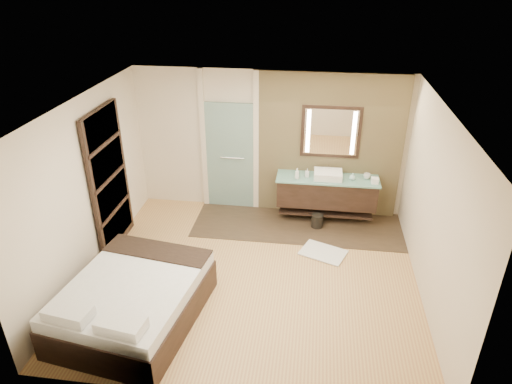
# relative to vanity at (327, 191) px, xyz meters

# --- Properties ---
(floor) EXTENTS (5.00, 5.00, 0.00)m
(floor) POSITION_rel_vanity_xyz_m (-1.10, -1.92, -0.58)
(floor) COLOR #B0764A
(floor) RESTS_ON ground
(tile_strip) EXTENTS (3.80, 1.30, 0.01)m
(tile_strip) POSITION_rel_vanity_xyz_m (-0.50, -0.32, -0.57)
(tile_strip) COLOR #33281C
(tile_strip) RESTS_ON floor
(stone_wall) EXTENTS (2.60, 0.08, 2.70)m
(stone_wall) POSITION_rel_vanity_xyz_m (0.00, 0.29, 0.77)
(stone_wall) COLOR tan
(stone_wall) RESTS_ON floor
(vanity) EXTENTS (1.85, 0.55, 0.88)m
(vanity) POSITION_rel_vanity_xyz_m (0.00, 0.00, 0.00)
(vanity) COLOR black
(vanity) RESTS_ON stone_wall
(mirror_unit) EXTENTS (1.06, 0.04, 0.96)m
(mirror_unit) POSITION_rel_vanity_xyz_m (0.00, 0.24, 1.07)
(mirror_unit) COLOR black
(mirror_unit) RESTS_ON stone_wall
(frosted_door) EXTENTS (1.10, 0.12, 2.70)m
(frosted_door) POSITION_rel_vanity_xyz_m (-1.85, 0.28, 0.56)
(frosted_door) COLOR silver
(frosted_door) RESTS_ON floor
(shoji_partition) EXTENTS (0.06, 1.20, 2.40)m
(shoji_partition) POSITION_rel_vanity_xyz_m (-3.53, -1.32, 0.63)
(shoji_partition) COLOR black
(shoji_partition) RESTS_ON floor
(bed) EXTENTS (1.89, 2.22, 0.77)m
(bed) POSITION_rel_vanity_xyz_m (-2.56, -3.08, -0.26)
(bed) COLOR black
(bed) RESTS_ON floor
(bath_mat) EXTENTS (0.85, 0.73, 0.02)m
(bath_mat) POSITION_rel_vanity_xyz_m (-0.02, -1.16, -0.56)
(bath_mat) COLOR white
(bath_mat) RESTS_ON floor
(waste_bin) EXTENTS (0.25, 0.25, 0.26)m
(waste_bin) POSITION_rel_vanity_xyz_m (-0.14, -0.33, -0.45)
(waste_bin) COLOR black
(waste_bin) RESTS_ON floor
(tissue_box) EXTENTS (0.12, 0.12, 0.10)m
(tissue_box) POSITION_rel_vanity_xyz_m (0.82, -0.12, 0.33)
(tissue_box) COLOR white
(tissue_box) RESTS_ON vanity
(soap_bottle_a) EXTENTS (0.10, 0.10, 0.20)m
(soap_bottle_a) POSITION_rel_vanity_xyz_m (-0.55, -0.12, 0.39)
(soap_bottle_a) COLOR white
(soap_bottle_a) RESTS_ON vanity
(soap_bottle_b) EXTENTS (0.07, 0.08, 0.16)m
(soap_bottle_b) POSITION_rel_vanity_xyz_m (-0.37, -0.02, 0.36)
(soap_bottle_b) COLOR #B2B2B2
(soap_bottle_b) RESTS_ON vanity
(soap_bottle_c) EXTENTS (0.13, 0.13, 0.13)m
(soap_bottle_c) POSITION_rel_vanity_xyz_m (0.43, -0.04, 0.35)
(soap_bottle_c) COLOR #ACD9D6
(soap_bottle_c) RESTS_ON vanity
(cup) EXTENTS (0.16, 0.16, 0.10)m
(cup) POSITION_rel_vanity_xyz_m (0.70, 0.05, 0.33)
(cup) COLOR silver
(cup) RESTS_ON vanity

